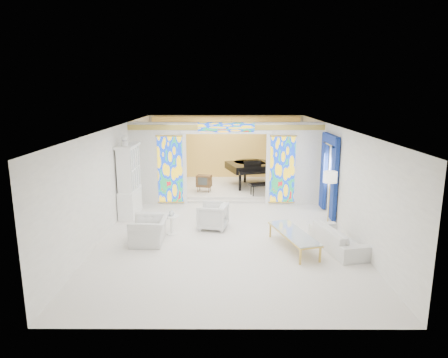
{
  "coord_description": "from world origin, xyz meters",
  "views": [
    {
      "loc": [
        -0.03,
        -12.26,
        4.09
      ],
      "look_at": [
        -0.07,
        0.2,
        1.33
      ],
      "focal_mm": 32.0,
      "sensor_mm": 36.0,
      "label": 1
    }
  ],
  "objects_px": {
    "armchair_left": "(150,230)",
    "grand_piano": "(250,167)",
    "china_cabinet": "(129,181)",
    "tv_console": "(204,181)",
    "sofa": "(338,238)",
    "armchair_right": "(213,216)",
    "coffee_table": "(293,234)"
  },
  "relations": [
    {
      "from": "china_cabinet",
      "to": "armchair_right",
      "type": "distance_m",
      "value": 3.21
    },
    {
      "from": "armchair_left",
      "to": "tv_console",
      "type": "distance_m",
      "value": 5.15
    },
    {
      "from": "armchair_left",
      "to": "grand_piano",
      "type": "bearing_deg",
      "value": 152.98
    },
    {
      "from": "sofa",
      "to": "grand_piano",
      "type": "bearing_deg",
      "value": 3.91
    },
    {
      "from": "coffee_table",
      "to": "tv_console",
      "type": "xyz_separation_m",
      "value": [
        -2.64,
        5.42,
        0.19
      ]
    },
    {
      "from": "armchair_right",
      "to": "coffee_table",
      "type": "height_order",
      "value": "armchair_right"
    },
    {
      "from": "china_cabinet",
      "to": "armchair_left",
      "type": "xyz_separation_m",
      "value": [
        1.11,
        -2.52,
        -0.81
      ]
    },
    {
      "from": "armchair_left",
      "to": "grand_piano",
      "type": "xyz_separation_m",
      "value": [
        3.11,
        6.16,
        0.61
      ]
    },
    {
      "from": "china_cabinet",
      "to": "grand_piano",
      "type": "xyz_separation_m",
      "value": [
        4.22,
        3.63,
        -0.2
      ]
    },
    {
      "from": "grand_piano",
      "to": "armchair_left",
      "type": "bearing_deg",
      "value": -133.25
    },
    {
      "from": "sofa",
      "to": "grand_piano",
      "type": "relative_size",
      "value": 0.63
    },
    {
      "from": "armchair_right",
      "to": "grand_piano",
      "type": "distance_m",
      "value": 5.21
    },
    {
      "from": "coffee_table",
      "to": "tv_console",
      "type": "distance_m",
      "value": 6.03
    },
    {
      "from": "armchair_left",
      "to": "tv_console",
      "type": "relative_size",
      "value": 1.67
    },
    {
      "from": "armchair_left",
      "to": "grand_piano",
      "type": "height_order",
      "value": "grand_piano"
    },
    {
      "from": "china_cabinet",
      "to": "armchair_right",
      "type": "height_order",
      "value": "china_cabinet"
    },
    {
      "from": "armchair_right",
      "to": "grand_piano",
      "type": "relative_size",
      "value": 0.27
    },
    {
      "from": "coffee_table",
      "to": "china_cabinet",
      "type": "bearing_deg",
      "value": 149.43
    },
    {
      "from": "tv_console",
      "to": "coffee_table",
      "type": "bearing_deg",
      "value": -50.89
    },
    {
      "from": "tv_console",
      "to": "sofa",
      "type": "bearing_deg",
      "value": -41.58
    },
    {
      "from": "armchair_left",
      "to": "armchair_right",
      "type": "height_order",
      "value": "armchair_right"
    },
    {
      "from": "armchair_right",
      "to": "sofa",
      "type": "distance_m",
      "value": 3.72
    },
    {
      "from": "sofa",
      "to": "armchair_right",
      "type": "bearing_deg",
      "value": 52.16
    },
    {
      "from": "armchair_left",
      "to": "grand_piano",
      "type": "relative_size",
      "value": 0.34
    },
    {
      "from": "grand_piano",
      "to": "armchair_right",
      "type": "bearing_deg",
      "value": -122.33
    },
    {
      "from": "armchair_right",
      "to": "tv_console",
      "type": "xyz_separation_m",
      "value": [
        -0.46,
        3.82,
        0.22
      ]
    },
    {
      "from": "sofa",
      "to": "coffee_table",
      "type": "xyz_separation_m",
      "value": [
        -1.19,
        -0.01,
        0.13
      ]
    },
    {
      "from": "armchair_right",
      "to": "coffee_table",
      "type": "bearing_deg",
      "value": 65.19
    },
    {
      "from": "china_cabinet",
      "to": "armchair_left",
      "type": "bearing_deg",
      "value": -66.23
    },
    {
      "from": "armchair_left",
      "to": "tv_console",
      "type": "height_order",
      "value": "tv_console"
    },
    {
      "from": "coffee_table",
      "to": "grand_piano",
      "type": "relative_size",
      "value": 0.67
    },
    {
      "from": "armchair_right",
      "to": "coffee_table",
      "type": "xyz_separation_m",
      "value": [
        2.17,
        -1.59,
        0.03
      ]
    }
  ]
}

